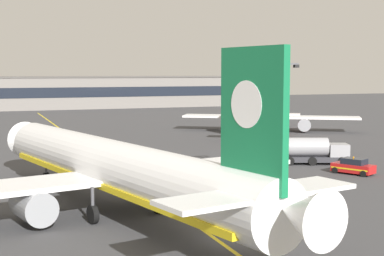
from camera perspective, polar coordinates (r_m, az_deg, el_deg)
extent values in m
plane|color=#3D3D3F|center=(36.17, 3.56, -11.12)|extent=(400.00, 400.00, 0.00)
cube|color=yellow|center=(63.99, -7.80, -3.82)|extent=(3.64, 179.97, 0.01)
cylinder|color=white|center=(42.63, -7.79, -3.77)|extent=(11.60, 35.96, 3.80)
cone|color=white|center=(60.41, -15.89, -1.19)|extent=(4.09, 3.33, 3.61)
cone|color=white|center=(26.86, 10.97, -8.48)|extent=(3.39, 3.36, 2.85)
cube|color=gold|center=(42.81, -7.78, -5.15)|extent=(10.90, 33.13, 0.44)
cube|color=black|center=(58.54, -15.33, -0.73)|extent=(3.02, 1.70, 0.60)
cube|color=white|center=(43.31, -8.13, -4.78)|extent=(32.27, 11.70, 0.36)
cylinder|color=gray|center=(40.37, -15.49, -7.45)|extent=(3.03, 4.02, 2.30)
cylinder|color=black|center=(42.09, -16.30, -6.94)|extent=(1.95, 0.60, 1.95)
cylinder|color=gray|center=(45.69, -0.50, -5.73)|extent=(3.03, 4.02, 2.30)
cylinder|color=black|center=(47.21, -1.75, -5.37)|extent=(1.95, 0.60, 1.95)
cube|color=#147042|center=(28.82, 6.07, 0.91)|extent=(1.44, 4.77, 7.20)
cylinder|color=white|center=(29.00, 5.70, 2.37)|extent=(0.96, 2.44, 2.40)
cube|color=white|center=(28.90, 6.76, -6.50)|extent=(11.35, 5.14, 0.24)
cylinder|color=#4C4C51|center=(56.18, -14.31, -3.73)|extent=(0.24, 0.24, 1.60)
cylinder|color=black|center=(56.35, -14.29, -4.76)|extent=(0.59, 0.97, 0.90)
cylinder|color=#4C4C51|center=(40.09, -9.85, -6.91)|extent=(0.24, 0.24, 1.60)
cylinder|color=black|center=(40.35, -9.83, -8.47)|extent=(0.68, 1.36, 1.30)
cylinder|color=#4C4C51|center=(42.42, -3.39, -6.15)|extent=(0.24, 0.24, 1.60)
cylinder|color=black|center=(42.66, -3.38, -7.63)|extent=(0.68, 1.36, 1.30)
cylinder|color=white|center=(101.60, 7.76, 1.55)|extent=(21.57, 31.28, 3.66)
cone|color=white|center=(120.12, 8.26, 2.15)|extent=(4.28, 3.97, 3.48)
cone|color=white|center=(82.98, 7.03, 0.94)|extent=(3.76, 3.74, 2.74)
cube|color=red|center=(101.68, 7.75, 0.98)|extent=(20.03, 28.90, 0.42)
cube|color=black|center=(118.26, 8.22, 2.41)|extent=(2.89, 2.36, 0.58)
cube|color=white|center=(102.24, 7.77, 1.11)|extent=(28.54, 20.33, 0.35)
cylinder|color=gray|center=(101.88, 4.38, 0.47)|extent=(3.72, 4.11, 2.21)
cylinder|color=black|center=(103.64, 4.49, 0.55)|extent=(1.69, 1.15, 1.88)
cylinder|color=gray|center=(101.22, 11.10, 0.35)|extent=(3.72, 4.11, 2.21)
cylinder|color=black|center=(102.99, 11.10, 0.44)|extent=(1.69, 1.15, 1.88)
cube|color=red|center=(86.21, 7.22, 3.77)|extent=(2.79, 4.12, 6.93)
cylinder|color=white|center=(86.48, 7.24, 4.23)|extent=(1.59, 2.18, 2.31)
cube|color=white|center=(85.82, 7.17, 1.38)|extent=(10.40, 7.93, 0.23)
cylinder|color=#4C4C51|center=(115.65, 8.14, 1.05)|extent=(0.23, 0.23, 1.54)
cylinder|color=black|center=(115.73, 8.13, 0.57)|extent=(0.79, 0.94, 0.87)
cylinder|color=#4C4C51|center=(99.99, 6.25, 0.55)|extent=(0.23, 0.23, 1.54)
cylinder|color=black|center=(100.09, 6.24, -0.07)|extent=(0.99, 1.26, 1.25)
cylinder|color=#4C4C51|center=(99.70, 9.12, 0.50)|extent=(0.23, 0.23, 1.54)
cylinder|color=black|center=(99.80, 9.11, -0.12)|extent=(0.99, 1.26, 1.25)
cylinder|color=#515156|center=(52.44, 9.38, 0.30)|extent=(0.28, 0.28, 11.28)
cylinder|color=#333338|center=(53.23, 9.28, -5.70)|extent=(0.90, 0.90, 0.10)
cube|color=#515156|center=(52.23, 9.47, 6.31)|extent=(2.20, 0.16, 0.16)
cube|color=black|center=(51.77, 8.61, 6.11)|extent=(0.44, 0.36, 0.28)
cube|color=black|center=(52.69, 10.32, 6.07)|extent=(0.44, 0.36, 0.28)
cube|color=red|center=(61.06, 15.72, -3.85)|extent=(3.47, 4.56, 0.84)
cube|color=black|center=(60.91, 15.82, -3.19)|extent=(2.44, 2.77, 0.60)
cylinder|color=orange|center=(60.90, 15.75, -2.83)|extent=(0.14, 0.14, 0.14)
cube|color=yellow|center=(61.06, 15.72, -3.85)|extent=(3.41, 4.39, 0.14)
cylinder|color=black|center=(61.23, 17.38, -4.15)|extent=(0.48, 0.67, 0.64)
cylinder|color=black|center=(59.66, 16.66, -4.38)|extent=(0.48, 0.67, 0.64)
cylinder|color=black|center=(62.58, 14.81, -3.88)|extent=(0.48, 0.67, 0.64)
cylinder|color=black|center=(61.05, 14.04, -4.09)|extent=(0.48, 0.67, 0.64)
cube|color=#2D2D33|center=(66.73, 12.03, -2.99)|extent=(7.95, 5.08, 0.60)
cube|color=#939399|center=(67.17, 14.31, -2.12)|extent=(2.90, 2.94, 1.40)
cube|color=black|center=(67.40, 15.18, -1.99)|extent=(0.81, 1.82, 0.70)
cylinder|color=#939399|center=(66.34, 11.12, -1.85)|extent=(5.61, 3.90, 2.10)
cylinder|color=black|center=(68.50, 14.22, -2.92)|extent=(1.00, 0.64, 0.96)
cylinder|color=black|center=(66.25, 14.69, -3.22)|extent=(1.00, 0.64, 0.96)
cylinder|color=black|center=(67.81, 11.50, -2.95)|extent=(1.00, 0.64, 0.96)
cylinder|color=black|center=(65.54, 11.88, -3.25)|extent=(1.00, 0.64, 0.96)
cylinder|color=black|center=(67.39, 9.41, -2.96)|extent=(1.00, 0.64, 0.96)
cylinder|color=black|center=(65.10, 9.72, -3.27)|extent=(1.00, 0.64, 0.96)
cone|color=orange|center=(57.93, -9.19, -4.56)|extent=(0.36, 0.36, 0.55)
cylinder|color=white|center=(57.92, -9.19, -4.53)|extent=(0.23, 0.23, 0.07)
cube|color=orange|center=(57.97, -9.18, -4.81)|extent=(0.44, 0.44, 0.03)
cube|color=slate|center=(167.28, -16.13, 3.29)|extent=(119.96, 12.00, 8.86)
cube|color=black|center=(161.25, -15.94, 3.37)|extent=(115.16, 0.12, 2.80)
cube|color=#4E4A47|center=(167.18, -16.18, 4.88)|extent=(120.36, 12.40, 0.40)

